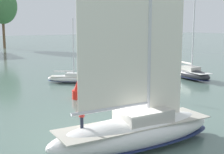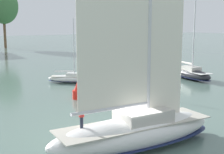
# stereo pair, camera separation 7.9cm
# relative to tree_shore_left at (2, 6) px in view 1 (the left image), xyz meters

# --- Properties ---
(ground_plane) EXTENTS (400.00, 400.00, 0.00)m
(ground_plane) POSITION_rel_tree_shore_left_xyz_m (-10.42, -90.32, -13.46)
(ground_plane) COLOR slate
(tree_shore_left) EXTENTS (9.34, 9.34, 19.22)m
(tree_shore_left) POSITION_rel_tree_shore_left_xyz_m (0.00, 0.00, 0.00)
(tree_shore_left) COLOR brown
(tree_shore_left) RESTS_ON ground
(sailboat_main) EXTENTS (12.13, 3.51, 16.60)m
(sailboat_main) POSITION_rel_tree_shore_left_xyz_m (-10.40, -90.32, -12.18)
(sailboat_main) COLOR white
(sailboat_main) RESTS_ON ground
(sailboat_moored_far_slip) EXTENTS (3.65, 9.27, 12.41)m
(sailboat_moored_far_slip) POSITION_rel_tree_shore_left_xyz_m (10.93, -73.10, -12.61)
(sailboat_moored_far_slip) COLOR #232328
(sailboat_moored_far_slip) RESTS_ON ground
(sailboat_moored_outer_mooring) EXTENTS (6.12, 5.14, 8.67)m
(sailboat_moored_outer_mooring) POSITION_rel_tree_shore_left_xyz_m (-5.21, -67.30, -12.86)
(sailboat_moored_outer_mooring) COLOR white
(sailboat_moored_outer_mooring) RESTS_ON ground
(channel_buoy) EXTENTS (1.25, 1.25, 2.24)m
(channel_buoy) POSITION_rel_tree_shore_left_xyz_m (-8.16, -76.30, -12.56)
(channel_buoy) COLOR red
(channel_buoy) RESTS_ON ground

